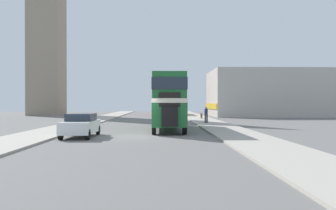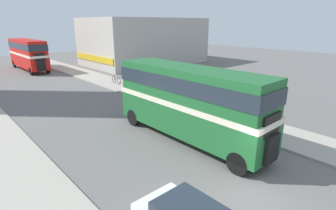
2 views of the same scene
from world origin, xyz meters
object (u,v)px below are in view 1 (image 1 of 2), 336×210
pedestrian_walking (206,114)px  bicycle_on_pavement (201,116)px  bus_distant (166,100)px  car_parked_near (81,125)px  church_tower (47,12)px  double_decker_bus (168,98)px

pedestrian_walking → bicycle_on_pavement: 8.75m
bus_distant → bicycle_on_pavement: bearing=-75.0°
pedestrian_walking → car_parked_near: bearing=-127.8°
pedestrian_walking → bicycle_on_pavement: (0.59, 8.71, -0.59)m
bus_distant → pedestrian_walking: 25.78m
pedestrian_walking → church_tower: church_tower is taller
bus_distant → pedestrian_walking: size_ratio=6.45×
bus_distant → church_tower: (-21.04, -1.11, 15.63)m
pedestrian_walking → bicycle_on_pavement: bearing=86.1°
bus_distant → bicycle_on_pavement: 17.44m
car_parked_near → church_tower: size_ratio=0.11×
car_parked_near → pedestrian_walking: (9.90, 12.75, 0.29)m
car_parked_near → pedestrian_walking: bearing=52.2°
bus_distant → pedestrian_walking: bearing=-81.3°
car_parked_near → church_tower: bearing=112.1°
bus_distant → pedestrian_walking: (3.88, -25.44, -1.55)m
church_tower → bicycle_on_pavement: bearing=-31.5°
bicycle_on_pavement → church_tower: church_tower is taller
bus_distant → church_tower: church_tower is taller
bus_distant → car_parked_near: bearing=-99.0°
double_decker_bus → church_tower: (-20.79, 31.35, 15.65)m
car_parked_near → church_tower: (-15.02, 37.08, 17.46)m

